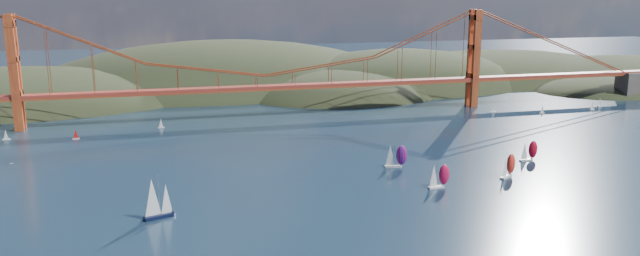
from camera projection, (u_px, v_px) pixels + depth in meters
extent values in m
plane|color=black|center=(390.00, 252.00, 161.02)|extent=(1200.00, 1200.00, 0.00)
ellipsoid|color=black|center=(13.00, 121.00, 373.33)|extent=(240.00, 140.00, 64.00)
ellipsoid|color=black|center=(224.00, 108.00, 444.96)|extent=(300.00, 180.00, 96.00)
ellipsoid|color=black|center=(396.00, 102.00, 446.10)|extent=(220.00, 140.00, 76.00)
ellipsoid|color=black|center=(342.00, 106.00, 404.17)|extent=(140.00, 110.00, 48.00)
ellipsoid|color=black|center=(494.00, 89.00, 486.98)|extent=(260.00, 160.00, 60.00)
ellipsoid|color=black|center=(623.00, 91.00, 470.35)|extent=(220.00, 150.00, 52.00)
ellipsoid|color=black|center=(610.00, 97.00, 420.40)|extent=(120.00, 90.00, 28.00)
cube|color=maroon|center=(266.00, 87.00, 327.16)|extent=(440.00, 7.00, 1.60)
cube|color=maroon|center=(266.00, 89.00, 327.43)|extent=(440.00, 7.00, 0.80)
cube|color=maroon|center=(15.00, 73.00, 294.45)|extent=(4.00, 8.50, 55.00)
cube|color=maroon|center=(474.00, 58.00, 354.82)|extent=(4.00, 8.50, 55.00)
cube|color=#4C443D|center=(637.00, 85.00, 387.78)|extent=(24.00, 12.00, 16.00)
cube|color=black|center=(159.00, 216.00, 185.03)|extent=(9.09, 5.37, 1.05)
cylinder|color=#99999E|center=(159.00, 194.00, 183.77)|extent=(0.13, 0.13, 12.69)
cone|color=white|center=(152.00, 197.00, 182.77)|extent=(6.33, 6.33, 11.17)
cone|color=white|center=(166.00, 199.00, 185.43)|extent=(4.52, 4.52, 8.88)
cube|color=white|center=(436.00, 187.00, 212.70)|extent=(5.79, 2.23, 0.68)
cylinder|color=#99999E|center=(437.00, 174.00, 211.80)|extent=(0.08, 0.08, 8.47)
cone|color=white|center=(434.00, 176.00, 211.43)|extent=(3.51, 3.51, 7.45)
ellipsoid|color=#B70F39|center=(444.00, 174.00, 212.91)|extent=(4.21, 2.93, 7.11)
cube|color=silver|center=(506.00, 177.00, 224.04)|extent=(5.88, 4.42, 0.70)
cylinder|color=#99999E|center=(507.00, 164.00, 223.20)|extent=(0.09, 0.09, 8.80)
cone|color=white|center=(505.00, 166.00, 222.36)|extent=(4.51, 4.51, 7.75)
ellipsoid|color=red|center=(511.00, 164.00, 225.35)|extent=(4.85, 4.32, 7.39)
cube|color=silver|center=(526.00, 160.00, 246.25)|extent=(5.66, 2.10, 0.66)
cylinder|color=#99999E|center=(527.00, 149.00, 245.37)|extent=(0.08, 0.08, 8.29)
cone|color=white|center=(525.00, 150.00, 245.02)|extent=(3.39, 3.39, 7.30)
ellipsoid|color=#AC081D|center=(533.00, 149.00, 246.41)|extent=(4.10, 2.81, 6.97)
cube|color=silver|center=(393.00, 166.00, 237.42)|extent=(6.21, 3.11, 0.72)
cylinder|color=#99999E|center=(394.00, 154.00, 236.36)|extent=(0.09, 0.09, 8.97)
cone|color=white|center=(390.00, 155.00, 236.45)|extent=(4.08, 4.08, 7.89)
ellipsoid|color=#B50013|center=(402.00, 155.00, 236.48)|extent=(4.71, 3.59, 7.53)
cube|color=silver|center=(6.00, 139.00, 280.10)|extent=(3.00, 1.00, 0.50)
cone|color=white|center=(6.00, 134.00, 279.59)|extent=(2.00, 2.00, 4.20)
cube|color=silver|center=(76.00, 139.00, 281.44)|extent=(3.00, 1.00, 0.50)
cone|color=red|center=(76.00, 134.00, 280.92)|extent=(2.00, 2.00, 4.20)
cube|color=silver|center=(161.00, 128.00, 303.76)|extent=(3.00, 1.00, 0.50)
cone|color=white|center=(161.00, 123.00, 303.25)|extent=(2.00, 2.00, 4.20)
cube|color=silver|center=(493.00, 112.00, 341.83)|extent=(3.00, 1.00, 0.50)
cone|color=white|center=(493.00, 108.00, 341.32)|extent=(2.00, 2.00, 4.20)
cube|color=silver|center=(542.00, 113.00, 338.95)|extent=(3.00, 1.00, 0.50)
cone|color=white|center=(542.00, 109.00, 338.43)|extent=(2.00, 2.00, 4.20)
cube|color=silver|center=(592.00, 109.00, 349.26)|extent=(3.00, 1.00, 0.50)
cone|color=white|center=(592.00, 105.00, 348.74)|extent=(2.00, 2.00, 4.20)
cube|color=silver|center=(600.00, 106.00, 358.39)|extent=(3.00, 1.00, 0.50)
cone|color=white|center=(600.00, 102.00, 357.88)|extent=(2.00, 2.00, 4.20)
ellipsoid|color=white|center=(12.00, 163.00, 150.07)|extent=(0.90, 0.25, 0.17)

